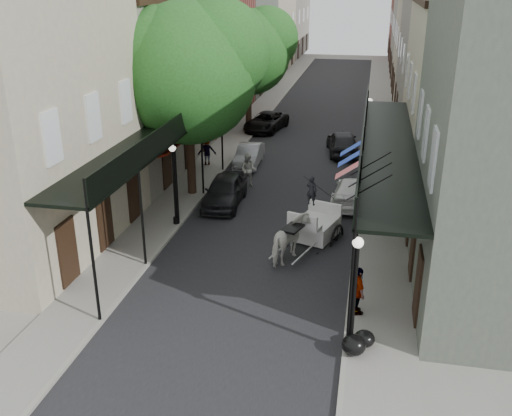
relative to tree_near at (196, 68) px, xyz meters
The scene contains 24 objects.
ground 12.78m from the tree_near, 67.59° to the right, with size 140.00×140.00×0.00m, color gray.
road 12.50m from the tree_near, 66.86° to the left, with size 8.00×90.00×0.01m, color black.
sidewalk_left 11.77m from the tree_near, 94.67° to the left, with size 2.20×90.00×0.12m, color gray.
sidewalk_right 14.91m from the tree_near, 46.88° to the left, with size 2.20×90.00×0.12m, color gray.
building_row_left 20.34m from the tree_near, 102.52° to the left, with size 5.00×80.00×10.50m, color #B3AC8F.
building_row_right 23.63m from the tree_near, 57.15° to the left, with size 5.00×80.00×10.50m, color gray.
gallery_left 4.06m from the tree_near, 100.49° to the right, with size 2.20×18.05×4.88m.
gallery_right 9.84m from the tree_near, 19.59° to the right, with size 2.20×18.05×4.88m.
tree_near is the anchor object (origin of this frame).
tree_far 14.02m from the tree_near, 90.19° to the left, with size 6.45×6.00×8.61m.
lamppost_right_near 15.39m from the tree_near, 55.73° to the right, with size 0.32×0.32×3.71m.
lamppost_left 6.10m from the tree_near, 88.66° to the right, with size 0.32×0.32×3.71m.
lamppost_right_far 12.24m from the tree_near, 43.31° to the left, with size 0.32×0.32×3.71m.
horse 10.32m from the tree_near, 49.13° to the right, with size 0.98×2.16×1.82m, color silver.
carriage 9.28m from the tree_near, 30.49° to the right, with size 2.41×3.02×3.05m.
pedestrian_walking 6.23m from the tree_near, 37.79° to the left, with size 0.88×0.69×1.81m, color beige.
pedestrian_sidewalk_left 7.25m from the tree_near, 101.81° to the left, with size 1.11×0.64×1.72m, color gray.
pedestrian_sidewalk_right 14.27m from the tree_near, 50.33° to the right, with size 0.99×0.41×1.69m, color gray.
car_left_near 6.09m from the tree_near, 36.40° to the right, with size 1.72×4.28×1.46m, color black.
car_left_mid 8.06m from the tree_near, 75.02° to the left, with size 1.32×3.78×1.25m, color #A9A8AD.
car_left_far 15.04m from the tree_near, 86.18° to the left, with size 2.19×4.74×1.32m, color black.
car_right_near 9.75m from the tree_near, ahead, with size 1.78×4.38×1.27m, color white.
car_right_far 12.52m from the tree_near, 52.39° to the left, with size 1.80×4.48×1.53m, color black.
trash_bags 16.07m from the tree_near, 55.10° to the right, with size 0.98×1.13×0.62m.
Camera 1 is at (4.15, -16.56, 10.49)m, focal length 40.00 mm.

